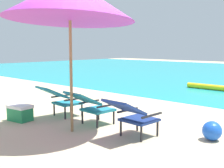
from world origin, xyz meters
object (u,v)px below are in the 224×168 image
object	(u,v)px
swim_buoy	(209,87)
cooler_box	(20,113)
lounge_chair_right	(132,114)
beach_ball	(212,131)
lounge_chair_left	(61,98)
lounge_chair_center	(91,105)
beach_umbrella_center	(70,0)

from	to	relation	value
swim_buoy	cooler_box	distance (m)	6.65
lounge_chair_right	cooler_box	bearing A→B (deg)	-164.55
beach_ball	cooler_box	world-z (taller)	cooler_box
lounge_chair_left	cooler_box	bearing A→B (deg)	-115.95
lounge_chair_left	lounge_chair_center	xyz separation A→B (m)	(0.95, -0.03, 0.00)
cooler_box	lounge_chair_left	bearing A→B (deg)	64.05
lounge_chair_left	beach_ball	world-z (taller)	lounge_chair_left
lounge_chair_left	beach_umbrella_center	bearing A→B (deg)	-27.19
lounge_chair_center	beach_ball	xyz separation A→B (m)	(2.04, 0.72, -0.25)
lounge_chair_center	cooler_box	world-z (taller)	lounge_chair_center
lounge_chair_right	beach_umbrella_center	xyz separation A→B (m)	(-1.02, -0.41, 1.85)
lounge_chair_center	lounge_chair_right	bearing A→B (deg)	-3.47
swim_buoy	cooler_box	xyz separation A→B (m)	(-0.99, -6.57, 0.06)
lounge_chair_center	beach_ball	distance (m)	2.17
lounge_chair_center	lounge_chair_left	bearing A→B (deg)	178.45
beach_ball	swim_buoy	bearing A→B (deg)	114.65
beach_umbrella_center	lounge_chair_center	bearing A→B (deg)	92.84
lounge_chair_right	beach_ball	world-z (taller)	lounge_chair_right
lounge_chair_right	beach_ball	size ratio (longest dim) A/B	2.89
lounge_chair_right	beach_ball	distance (m)	1.29
lounge_chair_center	cooler_box	size ratio (longest dim) A/B	1.75
swim_buoy	cooler_box	world-z (taller)	cooler_box
lounge_chair_left	lounge_chair_right	xyz separation A→B (m)	(2.00, -0.09, 0.00)
cooler_box	beach_ball	bearing A→B (deg)	23.26
lounge_chair_center	beach_umbrella_center	world-z (taller)	beach_umbrella_center
lounge_chair_center	beach_umbrella_center	distance (m)	1.91
lounge_chair_center	beach_ball	bearing A→B (deg)	19.60
beach_umbrella_center	cooler_box	distance (m)	2.49
lounge_chair_right	beach_umbrella_center	bearing A→B (deg)	-157.96
lounge_chair_left	lounge_chair_center	distance (m)	0.96
lounge_chair_center	beach_umbrella_center	xyz separation A→B (m)	(0.02, -0.48, 1.85)
lounge_chair_left	lounge_chair_center	world-z (taller)	same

